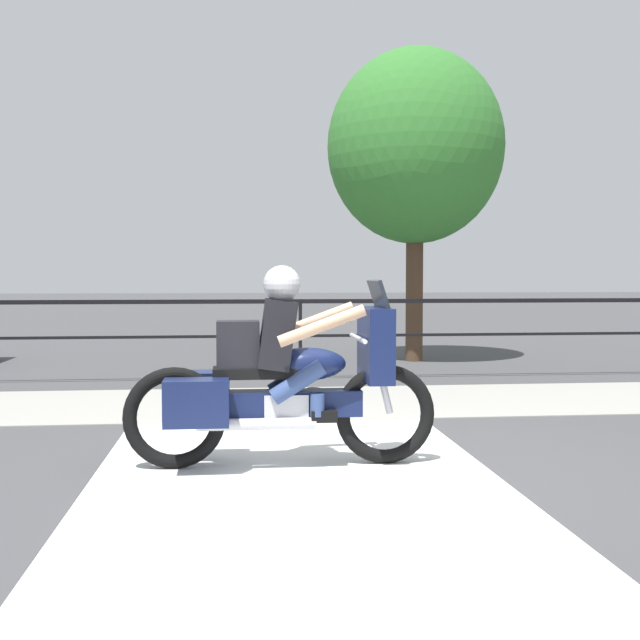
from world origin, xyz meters
name	(u,v)px	position (x,y,z in m)	size (l,w,h in m)	color
ground_plane	(358,474)	(0.00, 0.00, 0.00)	(120.00, 120.00, 0.00)	#424244
sidewalk_band	(314,402)	(0.00, 3.40, 0.01)	(44.00, 2.40, 0.01)	#99968E
crosswalk_band	(297,482)	(-0.47, -0.20, 0.00)	(2.99, 6.00, 0.01)	silver
fence_railing	(300,316)	(0.00, 5.36, 0.91)	(36.00, 0.05, 1.15)	black
motorcycle	(281,377)	(-0.56, 0.31, 0.70)	(2.43, 0.76, 1.57)	black
tree_behind_sign	(415,148)	(2.17, 7.72, 3.67)	(3.01, 3.01, 5.34)	#473323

